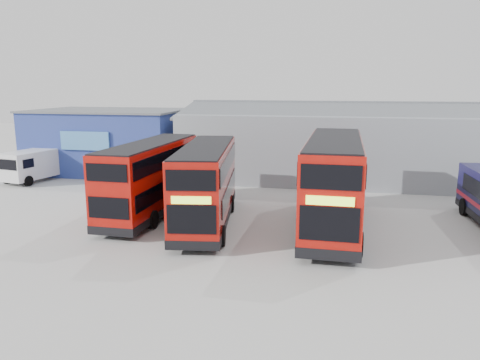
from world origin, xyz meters
TOP-DOWN VIEW (x-y plane):
  - ground_plane at (0.00, 0.00)m, footprint 120.00×120.00m
  - office_block at (-14.00, 17.99)m, footprint 12.30×8.32m
  - maintenance_shed at (8.00, 20.00)m, footprint 30.50×12.00m
  - double_decker_left at (-5.38, 5.79)m, footprint 2.54×9.64m
  - double_decker_centre at (-1.88, 4.73)m, footprint 3.82×9.95m
  - double_decker_right at (4.53, 5.28)m, footprint 2.85×10.89m
  - panel_van at (-17.65, 12.92)m, footprint 3.02×5.60m

SIDE VIEW (x-z plane):
  - ground_plane at x=0.00m, z-range 0.00..0.00m
  - panel_van at x=-17.65m, z-range 0.14..2.46m
  - double_decker_left at x=-5.38m, z-range -0.01..4.05m
  - double_decker_centre at x=-1.88m, z-range -0.01..4.11m
  - double_decker_right at x=4.53m, z-range -0.01..4.58m
  - office_block at x=-14.00m, z-range 0.02..5.14m
  - maintenance_shed at x=8.00m, z-range -0.34..5.55m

